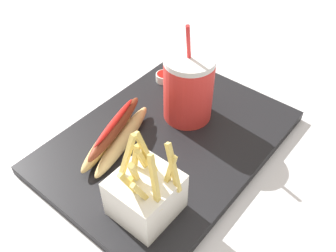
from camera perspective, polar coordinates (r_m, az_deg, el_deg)
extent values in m
cube|color=silver|center=(0.71, 0.00, -3.49)|extent=(2.40, 2.40, 0.02)
cube|color=black|center=(0.69, 0.00, -2.38)|extent=(0.45, 0.33, 0.02)
cylinder|color=red|center=(0.69, 3.14, 5.57)|extent=(0.09, 0.09, 0.12)
cylinder|color=white|center=(0.65, 3.37, 10.13)|extent=(0.09, 0.09, 0.01)
cylinder|color=red|center=(0.63, 3.17, 12.63)|extent=(0.02, 0.01, 0.07)
cube|color=white|center=(0.56, -3.49, -10.60)|extent=(0.09, 0.09, 0.07)
cube|color=#E5C660|center=(0.51, 0.83, -6.45)|extent=(0.02, 0.04, 0.07)
cube|color=#E5C660|center=(0.52, 0.19, -7.38)|extent=(0.03, 0.01, 0.06)
cube|color=#E5C660|center=(0.53, -3.85, -5.44)|extent=(0.03, 0.01, 0.07)
cube|color=#E5C660|center=(0.49, -2.05, -8.77)|extent=(0.02, 0.03, 0.08)
cube|color=#E5C660|center=(0.52, -6.50, -5.23)|extent=(0.03, 0.02, 0.09)
cube|color=#E5C660|center=(0.54, -5.17, -5.68)|extent=(0.02, 0.01, 0.07)
cube|color=#E5C660|center=(0.49, -5.24, -7.18)|extent=(0.04, 0.03, 0.08)
cube|color=#E5C660|center=(0.50, -4.05, -10.43)|extent=(0.03, 0.02, 0.06)
cube|color=#E5C660|center=(0.53, -3.04, -4.88)|extent=(0.01, 0.04, 0.08)
cube|color=#E5C660|center=(0.53, -5.70, -9.12)|extent=(0.02, 0.02, 0.06)
cube|color=#E5C660|center=(0.51, -5.57, -9.37)|extent=(0.03, 0.02, 0.07)
ellipsoid|color=tan|center=(0.68, -8.92, -1.45)|extent=(0.19, 0.08, 0.03)
ellipsoid|color=tan|center=(0.67, -6.98, -2.09)|extent=(0.19, 0.08, 0.03)
ellipsoid|color=maroon|center=(0.65, -8.18, -0.18)|extent=(0.17, 0.07, 0.02)
ellipsoid|color=red|center=(0.64, -8.29, 0.65)|extent=(0.13, 0.05, 0.01)
cylinder|color=white|center=(0.81, -0.68, 7.53)|extent=(0.03, 0.03, 0.02)
cylinder|color=#B2140F|center=(0.81, -0.68, 7.91)|extent=(0.03, 0.03, 0.01)
cylinder|color=white|center=(0.83, 1.77, 8.56)|extent=(0.04, 0.04, 0.02)
cylinder|color=#B2140F|center=(0.83, 1.79, 9.00)|extent=(0.03, 0.03, 0.01)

